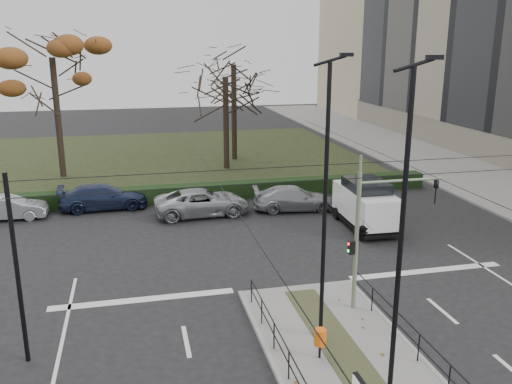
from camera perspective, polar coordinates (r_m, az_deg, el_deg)
ground at (r=17.99m, az=9.10°, el=-16.72°), size 140.00×140.00×0.00m
sidewalk_east at (r=44.32m, az=20.22°, el=2.15°), size 8.00×90.00×0.14m
park at (r=46.99m, az=-12.72°, el=3.42°), size 38.00×26.00×0.10m
hedge at (r=33.84m, az=-12.47°, el=-0.40°), size 38.00×1.00×1.00m
median_railing at (r=15.48m, az=13.03°, el=-18.48°), size 4.14×13.24×0.92m
catenary at (r=17.84m, az=7.63°, el=-4.69°), size 20.00×34.00×6.00m
traffic_light at (r=19.59m, az=11.38°, el=-3.96°), size 3.47×1.98×5.11m
litter_bin at (r=17.23m, az=6.77°, el=-14.98°), size 0.37×0.37×0.96m
streetlamp_median_near at (r=13.87m, az=15.06°, el=-5.11°), size 0.76×0.16×9.11m
streetlamp_median_far at (r=16.86m, az=7.35°, el=-1.05°), size 0.76×0.16×9.10m
parked_car_second at (r=33.10m, az=-24.57°, el=-1.52°), size 4.05×1.47×1.33m
parked_car_third at (r=33.24m, az=-15.77°, el=-0.49°), size 5.18×2.29×1.48m
parked_car_fourth at (r=31.00m, az=-5.69°, el=-1.08°), size 5.52×2.78×1.50m
white_van at (r=29.25m, az=11.45°, el=-1.14°), size 2.36×4.96×2.57m
rust_tree at (r=41.03m, az=-20.68°, el=13.10°), size 7.08×7.08×11.12m
bare_tree_center at (r=44.77m, az=-2.37°, el=12.54°), size 5.80×5.80×10.30m
bare_tree_near at (r=41.41m, az=-3.23°, el=11.32°), size 6.46×6.46×9.28m
parked_car_fifth at (r=31.90m, az=4.03°, el=-0.66°), size 5.01×2.50×1.40m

